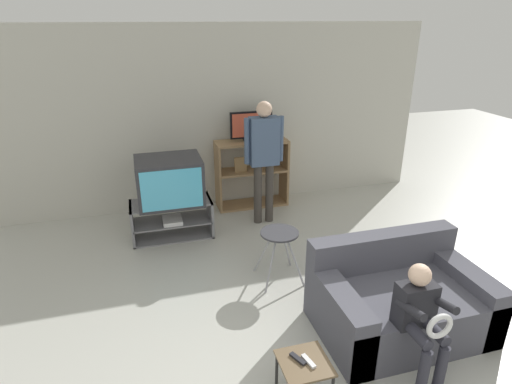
{
  "coord_description": "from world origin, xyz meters",
  "views": [
    {
      "loc": [
        -1.12,
        -1.85,
        2.67
      ],
      "look_at": [
        0.06,
        2.27,
        0.9
      ],
      "focal_mm": 30.0,
      "sensor_mm": 36.0,
      "label": 1
    }
  ],
  "objects_px": {
    "folding_stool": "(279,239)",
    "remote_control_white": "(309,361)",
    "couch": "(398,301)",
    "television_flat": "(251,127)",
    "media_shelf": "(252,173)",
    "snack_table": "(304,367)",
    "remote_control_black": "(298,359)",
    "person_seated_child": "(421,315)",
    "person_standing_adult": "(264,151)",
    "television_main": "(169,181)",
    "tv_stand": "(172,219)"
  },
  "relations": [
    {
      "from": "folding_stool",
      "to": "remote_control_black",
      "type": "height_order",
      "value": "folding_stool"
    },
    {
      "from": "remote_control_black",
      "to": "person_standing_adult",
      "type": "distance_m",
      "value": 3.05
    },
    {
      "from": "remote_control_white",
      "to": "couch",
      "type": "xyz_separation_m",
      "value": [
        1.1,
        0.52,
        -0.07
      ]
    },
    {
      "from": "remote_control_white",
      "to": "person_standing_adult",
      "type": "relative_size",
      "value": 0.09
    },
    {
      "from": "snack_table",
      "to": "person_seated_child",
      "type": "xyz_separation_m",
      "value": [
        0.92,
        -0.03,
        0.29
      ]
    },
    {
      "from": "tv_stand",
      "to": "remote_control_white",
      "type": "bearing_deg",
      "value": -76.19
    },
    {
      "from": "media_shelf",
      "to": "remote_control_white",
      "type": "relative_size",
      "value": 7.31
    },
    {
      "from": "television_main",
      "to": "snack_table",
      "type": "relative_size",
      "value": 2.2
    },
    {
      "from": "television_main",
      "to": "person_seated_child",
      "type": "xyz_separation_m",
      "value": [
        1.59,
        -2.88,
        -0.19
      ]
    },
    {
      "from": "media_shelf",
      "to": "person_seated_child",
      "type": "distance_m",
      "value": 3.6
    },
    {
      "from": "tv_stand",
      "to": "media_shelf",
      "type": "xyz_separation_m",
      "value": [
        1.26,
        0.69,
        0.27
      ]
    },
    {
      "from": "television_flat",
      "to": "person_seated_child",
      "type": "height_order",
      "value": "television_flat"
    },
    {
      "from": "television_flat",
      "to": "person_seated_child",
      "type": "bearing_deg",
      "value": -84.7
    },
    {
      "from": "television_flat",
      "to": "snack_table",
      "type": "relative_size",
      "value": 1.69
    },
    {
      "from": "media_shelf",
      "to": "person_standing_adult",
      "type": "relative_size",
      "value": 0.63
    },
    {
      "from": "folding_stool",
      "to": "remote_control_white",
      "type": "distance_m",
      "value": 1.6
    },
    {
      "from": "remote_control_black",
      "to": "person_seated_child",
      "type": "distance_m",
      "value": 0.99
    },
    {
      "from": "couch",
      "to": "television_flat",
      "type": "bearing_deg",
      "value": 100.06
    },
    {
      "from": "couch",
      "to": "person_seated_child",
      "type": "xyz_separation_m",
      "value": [
        -0.21,
        -0.55,
        0.31
      ]
    },
    {
      "from": "remote_control_white",
      "to": "person_standing_adult",
      "type": "height_order",
      "value": "person_standing_adult"
    },
    {
      "from": "couch",
      "to": "person_seated_child",
      "type": "bearing_deg",
      "value": -110.66
    },
    {
      "from": "television_flat",
      "to": "media_shelf",
      "type": "bearing_deg",
      "value": -96.65
    },
    {
      "from": "snack_table",
      "to": "person_standing_adult",
      "type": "height_order",
      "value": "person_standing_adult"
    },
    {
      "from": "television_flat",
      "to": "remote_control_white",
      "type": "xyz_separation_m",
      "value": [
        -0.56,
        -3.57,
        -0.85
      ]
    },
    {
      "from": "television_flat",
      "to": "couch",
      "type": "bearing_deg",
      "value": -79.94
    },
    {
      "from": "remote_control_black",
      "to": "person_standing_adult",
      "type": "height_order",
      "value": "person_standing_adult"
    },
    {
      "from": "tv_stand",
      "to": "television_flat",
      "type": "xyz_separation_m",
      "value": [
        1.26,
        0.71,
        0.96
      ]
    },
    {
      "from": "remote_control_black",
      "to": "couch",
      "type": "xyz_separation_m",
      "value": [
        1.16,
        0.48,
        -0.07
      ]
    },
    {
      "from": "folding_stool",
      "to": "remote_control_black",
      "type": "bearing_deg",
      "value": -103.84
    },
    {
      "from": "remote_control_white",
      "to": "person_standing_adult",
      "type": "distance_m",
      "value": 3.08
    },
    {
      "from": "couch",
      "to": "person_standing_adult",
      "type": "xyz_separation_m",
      "value": [
        -0.54,
        2.43,
        0.74
      ]
    },
    {
      "from": "remote_control_white",
      "to": "person_seated_child",
      "type": "bearing_deg",
      "value": -15.21
    },
    {
      "from": "folding_stool",
      "to": "tv_stand",
      "type": "bearing_deg",
      "value": 127.87
    },
    {
      "from": "television_flat",
      "to": "folding_stool",
      "type": "height_order",
      "value": "television_flat"
    },
    {
      "from": "media_shelf",
      "to": "folding_stool",
      "type": "bearing_deg",
      "value": -97.04
    },
    {
      "from": "remote_control_black",
      "to": "couch",
      "type": "relative_size",
      "value": 0.1
    },
    {
      "from": "couch",
      "to": "person_standing_adult",
      "type": "bearing_deg",
      "value": 102.45
    },
    {
      "from": "television_flat",
      "to": "couch",
      "type": "distance_m",
      "value": 3.23
    },
    {
      "from": "tv_stand",
      "to": "couch",
      "type": "height_order",
      "value": "couch"
    },
    {
      "from": "media_shelf",
      "to": "couch",
      "type": "relative_size",
      "value": 0.71
    },
    {
      "from": "folding_stool",
      "to": "person_standing_adult",
      "type": "bearing_deg",
      "value": 79.81
    },
    {
      "from": "snack_table",
      "to": "remote_control_black",
      "type": "distance_m",
      "value": 0.08
    },
    {
      "from": "folding_stool",
      "to": "person_standing_adult",
      "type": "relative_size",
      "value": 0.34
    },
    {
      "from": "snack_table",
      "to": "couch",
      "type": "distance_m",
      "value": 1.23
    },
    {
      "from": "person_seated_child",
      "to": "television_main",
      "type": "bearing_deg",
      "value": 118.83
    },
    {
      "from": "folding_stool",
      "to": "person_standing_adult",
      "type": "height_order",
      "value": "person_standing_adult"
    },
    {
      "from": "folding_stool",
      "to": "remote_control_black",
      "type": "relative_size",
      "value": 4.01
    },
    {
      "from": "tv_stand",
      "to": "couch",
      "type": "xyz_separation_m",
      "value": [
        1.8,
        -2.34,
        0.04
      ]
    },
    {
      "from": "snack_table",
      "to": "couch",
      "type": "xyz_separation_m",
      "value": [
        1.12,
        0.51,
        -0.01
      ]
    },
    {
      "from": "television_main",
      "to": "person_standing_adult",
      "type": "bearing_deg",
      "value": 4.6
    }
  ]
}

